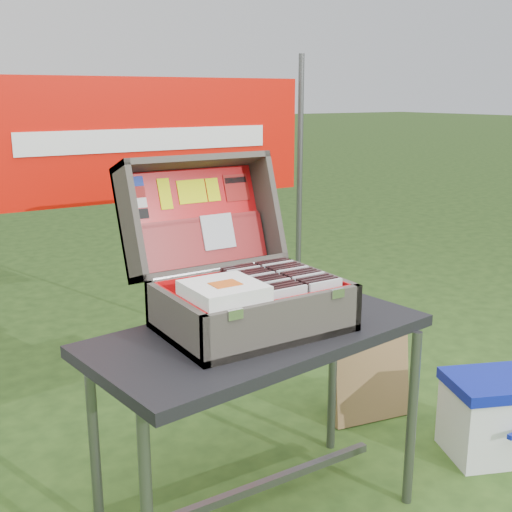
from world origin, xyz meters
TOP-DOWN VIEW (x-y plane):
  - table at (-0.06, 0.07)m, footprint 1.22×0.73m
  - table_top at (-0.06, 0.07)m, footprint 1.22×0.73m
  - table_leg_fr at (0.46, -0.16)m, footprint 0.04×0.04m
  - table_leg_bl at (-0.58, 0.30)m, footprint 0.04×0.04m
  - table_leg_br at (0.46, 0.30)m, footprint 0.04×0.04m
  - table_brace at (-0.06, 0.07)m, footprint 1.01×0.03m
  - suitcase at (-0.07, 0.15)m, footprint 0.60×0.59m
  - suitcase_base_bottom at (-0.07, 0.09)m, footprint 0.60×0.43m
  - suitcase_base_wall_front at (-0.07, -0.11)m, footprint 0.60×0.02m
  - suitcase_base_wall_back at (-0.07, 0.29)m, footprint 0.60×0.02m
  - suitcase_base_wall_left at (-0.36, 0.09)m, footprint 0.02×0.43m
  - suitcase_base_wall_right at (0.21, 0.09)m, footprint 0.02×0.43m
  - suitcase_liner_floor at (-0.07, 0.09)m, footprint 0.55×0.38m
  - suitcase_latch_left at (-0.27, -0.12)m, footprint 0.05×0.01m
  - suitcase_latch_right at (0.12, -0.12)m, footprint 0.05×0.01m
  - suitcase_hinge at (-0.07, 0.30)m, footprint 0.54×0.02m
  - suitcase_lid_back at (-0.07, 0.51)m, footprint 0.60×0.16m
  - suitcase_lid_rim_far at (-0.07, 0.51)m, footprint 0.60×0.16m
  - suitcase_lid_rim_near at (-0.07, 0.38)m, footprint 0.60×0.16m
  - suitcase_lid_rim_left at (-0.36, 0.45)m, footprint 0.02×0.29m
  - suitcase_lid_rim_right at (0.21, 0.45)m, footprint 0.02×0.29m
  - suitcase_lid_liner at (-0.07, 0.50)m, footprint 0.55×0.13m
  - suitcase_liner_wall_front at (-0.07, -0.10)m, footprint 0.55×0.01m
  - suitcase_liner_wall_back at (-0.07, 0.28)m, footprint 0.55×0.01m
  - suitcase_liner_wall_left at (-0.35, 0.09)m, footprint 0.01×0.38m
  - suitcase_liner_wall_right at (0.20, 0.09)m, footprint 0.01×0.38m
  - suitcase_lid_pocket at (-0.07, 0.45)m, footprint 0.53×0.09m
  - suitcase_pocket_edge at (-0.07, 0.47)m, footprint 0.52×0.03m
  - suitcase_pocket_cd at (-0.01, 0.44)m, footprint 0.13×0.05m
  - lid_sticker_cc_a at (-0.29, 0.54)m, footprint 0.06×0.01m
  - lid_sticker_cc_b at (-0.29, 0.53)m, footprint 0.06×0.01m
  - lid_sticker_cc_c at (-0.29, 0.52)m, footprint 0.06×0.01m
  - lid_sticker_cc_d at (-0.29, 0.51)m, footprint 0.06×0.01m
  - lid_card_neon_tall at (-0.19, 0.53)m, footprint 0.05×0.04m
  - lid_card_neon_main at (-0.07, 0.53)m, footprint 0.12×0.03m
  - lid_card_neon_small at (0.02, 0.53)m, footprint 0.05×0.03m
  - lid_sticker_band at (0.12, 0.53)m, footprint 0.11×0.04m
  - lid_sticker_band_bar at (0.12, 0.54)m, footprint 0.10×0.01m
  - cd_left_0 at (-0.04, -0.07)m, footprint 0.13×0.01m
  - cd_left_1 at (-0.04, -0.05)m, footprint 0.13×0.01m
  - cd_left_2 at (-0.04, -0.03)m, footprint 0.13×0.01m
  - cd_left_3 at (-0.04, -0.00)m, footprint 0.13×0.01m
  - cd_left_4 at (-0.04, 0.02)m, footprint 0.13×0.01m
  - cd_left_5 at (-0.04, 0.04)m, footprint 0.13×0.01m
  - cd_left_6 at (-0.04, 0.07)m, footprint 0.13×0.01m
  - cd_left_7 at (-0.04, 0.09)m, footprint 0.13×0.01m
  - cd_left_8 at (-0.04, 0.11)m, footprint 0.13×0.01m
  - cd_left_9 at (-0.04, 0.14)m, footprint 0.13×0.01m
  - cd_left_10 at (-0.04, 0.16)m, footprint 0.13×0.01m
  - cd_left_11 at (-0.04, 0.18)m, footprint 0.13×0.01m
  - cd_left_12 at (-0.04, 0.21)m, footprint 0.13×0.01m
  - cd_left_13 at (-0.04, 0.23)m, footprint 0.13×0.01m
  - cd_left_14 at (-0.04, 0.26)m, footprint 0.13×0.01m
  - cd_right_0 at (0.11, -0.07)m, footprint 0.13×0.01m
  - cd_right_1 at (0.11, -0.05)m, footprint 0.13×0.01m
  - cd_right_2 at (0.11, -0.03)m, footprint 0.13×0.01m
  - cd_right_3 at (0.11, -0.00)m, footprint 0.13×0.01m
  - cd_right_4 at (0.11, 0.02)m, footprint 0.13×0.01m
  - cd_right_5 at (0.11, 0.04)m, footprint 0.13×0.01m
  - cd_right_6 at (0.11, 0.07)m, footprint 0.13×0.01m
  - cd_right_7 at (0.11, 0.09)m, footprint 0.13×0.01m
  - cd_right_8 at (0.11, 0.11)m, footprint 0.13×0.01m
  - cd_right_9 at (0.11, 0.14)m, footprint 0.13×0.01m
  - cd_right_10 at (0.11, 0.16)m, footprint 0.13×0.01m
  - cd_right_11 at (0.11, 0.18)m, footprint 0.13×0.01m
  - cd_right_12 at (0.11, 0.21)m, footprint 0.13×0.01m
  - cd_right_13 at (0.11, 0.23)m, footprint 0.13×0.01m
  - cd_right_14 at (0.11, 0.26)m, footprint 0.13×0.01m
  - songbook_0 at (-0.23, 0.01)m, footprint 0.22×0.22m
  - songbook_1 at (-0.23, 0.01)m, footprint 0.22×0.22m
  - songbook_2 at (-0.23, 0.01)m, footprint 0.22×0.22m
  - songbook_3 at (-0.23, 0.01)m, footprint 0.22×0.22m
  - songbook_4 at (-0.23, 0.01)m, footprint 0.22×0.22m
  - songbook_5 at (-0.23, 0.01)m, footprint 0.22×0.22m
  - songbook_6 at (-0.23, 0.01)m, footprint 0.22×0.22m
  - songbook_7 at (-0.23, 0.01)m, footprint 0.22×0.22m
  - songbook_8 at (-0.23, 0.01)m, footprint 0.22×0.22m
  - songbook_graphic at (-0.23, 0.00)m, footprint 0.09×0.07m
  - cooler at (1.01, -0.11)m, footprint 0.48×0.43m
  - cooler_body at (1.01, -0.11)m, footprint 0.46×0.41m
  - cooler_lid at (1.01, -0.11)m, footprint 0.48×0.43m
  - cardboard_box at (0.77, 0.41)m, footprint 0.40×0.18m
  - banner_post_right at (0.85, 1.10)m, footprint 0.03×0.03m
  - banner at (0.00, 1.09)m, footprint 1.60×0.02m
  - banner_text at (0.00, 1.08)m, footprint 1.20×0.00m

SIDE VIEW (x-z plane):
  - table_brace at x=-0.06m, z-range 0.10..0.14m
  - cooler_body at x=1.01m, z-range 0.00..0.30m
  - cooler at x=1.01m, z-range 0.00..0.35m
  - cardboard_box at x=0.77m, z-range 0.00..0.41m
  - cooler_lid at x=1.01m, z-range 0.30..0.35m
  - table_leg_fr at x=0.46m, z-range 0.00..0.68m
  - table_leg_bl at x=-0.58m, z-range 0.00..0.68m
  - table_leg_br at x=0.46m, z-range 0.00..0.68m
  - table at x=-0.06m, z-range 0.00..0.72m
  - table_top at x=-0.06m, z-range 0.68..0.72m
  - suitcase_base_bottom at x=-0.07m, z-range 0.72..0.75m
  - suitcase_liner_floor at x=-0.07m, z-range 0.75..0.75m
  - suitcase_base_wall_front at x=-0.07m, z-range 0.72..0.88m
  - suitcase_base_wall_back at x=-0.07m, z-range 0.72..0.88m
  - suitcase_base_wall_left at x=-0.36m, z-range 0.72..0.88m
  - suitcase_base_wall_right at x=0.21m, z-range 0.72..0.88m
  - suitcase_liner_wall_front at x=-0.07m, z-range 0.75..0.88m
  - suitcase_liner_wall_back at x=-0.07m, z-range 0.75..0.88m
  - suitcase_liner_wall_left at x=-0.35m, z-range 0.75..0.88m
  - suitcase_liner_wall_right at x=0.20m, z-range 0.75..0.88m
  - cd_left_0 at x=-0.04m, z-range 0.75..0.91m
  - cd_left_1 at x=-0.04m, z-range 0.75..0.91m
  - cd_left_2 at x=-0.04m, z-range 0.75..0.91m
  - cd_left_3 at x=-0.04m, z-range 0.75..0.91m
  - cd_left_4 at x=-0.04m, z-range 0.75..0.91m
  - cd_left_5 at x=-0.04m, z-range 0.75..0.91m
  - cd_left_6 at x=-0.04m, z-range 0.75..0.91m
  - cd_left_7 at x=-0.04m, z-range 0.75..0.91m
  - cd_left_8 at x=-0.04m, z-range 0.75..0.91m
  - cd_left_9 at x=-0.04m, z-range 0.75..0.91m
  - cd_left_10 at x=-0.04m, z-range 0.75..0.91m
  - cd_left_11 at x=-0.04m, z-range 0.75..0.91m
  - cd_left_12 at x=-0.04m, z-range 0.75..0.91m
  - cd_left_13 at x=-0.04m, z-range 0.75..0.91m
  - cd_left_14 at x=-0.04m, z-range 0.75..0.91m
  - cd_right_0 at x=0.11m, z-range 0.75..0.91m
  - cd_right_1 at x=0.11m, z-range 0.75..0.91m
  - cd_right_2 at x=0.11m, z-range 0.75..0.91m
  - cd_right_3 at x=0.11m, z-range 0.75..0.91m
  - cd_right_4 at x=0.11m, z-range 0.75..0.91m
  - cd_right_5 at x=0.11m, z-range 0.75..0.91m
  - cd_right_6 at x=0.11m, z-range 0.75..0.91m
  - cd_right_7 at x=0.11m, z-range 0.75..0.91m
  - cd_right_8 at x=0.11m, z-range 0.75..0.91m
  - cd_right_9 at x=0.11m, z-range 0.75..0.91m
  - cd_right_10 at x=0.11m, z-range 0.75..0.91m
  - cd_right_11 at x=0.11m, z-range 0.75..0.91m
  - cd_right_12 at x=0.11m, z-range 0.75..0.91m
  - cd_right_13 at x=0.11m, z-range 0.75..0.91m
  - cd_right_14 at x=0.11m, z-range 0.75..0.91m
  - banner_post_right at x=0.85m, z-range 0.00..1.70m
  - suitcase_lid_rim_near at x=-0.07m, z-range 0.83..0.91m
  - suitcase_latch_left at x=-0.27m, z-range 0.86..0.89m
  - suitcase_latch_right at x=0.12m, z-range 0.86..0.89m
  - suitcase_hinge at x=-0.07m, z-range 0.88..0.89m
  - songbook_0 at x=-0.23m, z-range 0.88..0.89m
  - songbook_1 at x=-0.23m, z-range 0.89..0.89m
  - songbook_2 at x=-0.23m, z-range 0.89..0.90m
  - songbook_3 at x=-0.23m, z-range 0.90..0.90m
  - songbook_4 at x=-0.23m, z-range 0.90..0.91m
  - songbook_5 at x=-0.23m, z-range 0.91..0.91m
  - songbook_6 at x=-0.23m, z-range 0.91..0.92m
  - songbook_7 at x=-0.23m, z-range 0.92..0.92m
  - songbook_8 at x=-0.23m, z-range 0.92..0.93m
  - songbook_graphic at x=-0.23m, z-range 0.93..0.93m
  - suitcase_lid_pocket at x=-0.07m, z-range 0.87..1.04m
  - suitcase_pocket_cd at x=-0.01m, z-range 0.93..1.06m
  - suitcase at x=-0.07m, z-range 0.72..1.26m
  - suitcase_pocket_edge at x=-0.07m, z-range 1.03..1.05m
  - suitcase_lid_back at x=-0.07m, z-range 0.83..1.24m
  - suitcase_lid_liner at x=-0.07m, z-range 0.86..1.22m
  - suitcase_lid_rim_left at x=-0.36m, z-range 0.83..1.29m
  - suitcase_lid_rim_right at x=0.21m, z-range 0.83..1.29m
  - lid_sticker_cc_d at x=-0.29m, z-range 1.06..1.10m
  - lid_sticker_cc_c at x=-0.29m, z-range 1.10..1.13m
  - lid_card_neon_tall at x=-0.19m, z-range 1.08..1.20m
  - lid_card_neon_main at x=-0.07m, z-range 1.10..1.18m
  - lid_card_neon_small at x=0.02m, z-range 1.10..1.18m
  - lid_sticker_band at x=0.12m, z-range 1.09..1.19m
  - lid_sticker_cc_b at x=-0.29m, z-range 1.14..1.17m
  - lid_sticker_band_bar at x=0.12m, z-range 1.16..1.18m
  - lid_sticker_cc_a at x=-0.29m, z-range 1.17..1.21m
  - suitcase_lid_rim_far at x=-0.07m, z-range 1.21..1.29m
  - banner at x=0.00m, z-range 1.02..1.58m
  - banner_text at x=0.00m, z-range 1.25..1.35m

